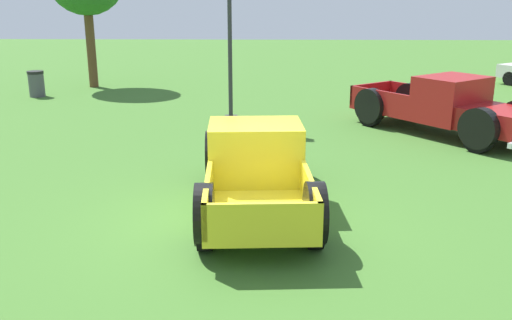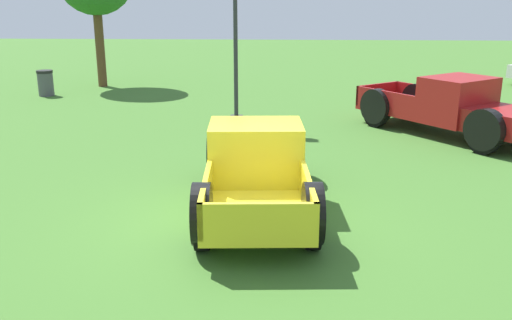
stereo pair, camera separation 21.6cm
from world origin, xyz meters
name	(u,v)px [view 1 (the left image)]	position (x,y,z in m)	size (l,w,h in m)	color
ground_plane	(248,223)	(0.00, 0.00, 0.00)	(80.00, 80.00, 0.00)	#3D6B28
pickup_truck_foreground	(255,165)	(0.09, 1.00, 0.71)	(2.16, 4.95, 1.48)	yellow
pickup_truck_behind_left	(452,108)	(5.16, 6.11, 0.76)	(4.59, 5.24, 1.59)	maroon
lamp_post_near	(230,44)	(-0.81, 7.37, 2.30)	(0.36, 0.36, 4.39)	#2D2D33
trash_can	(36,84)	(-8.36, 11.83, 0.48)	(0.59, 0.59, 0.95)	#4C4C51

